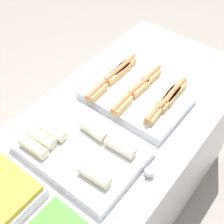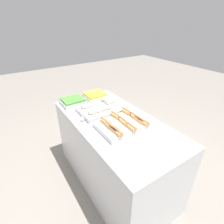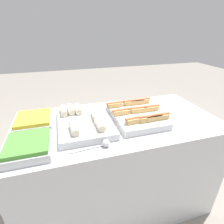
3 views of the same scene
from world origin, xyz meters
TOP-DOWN VIEW (x-y plane):
  - ground_plane at (0.00, 0.00)m, footprint 12.00×12.00m
  - counter at (0.00, 0.00)m, footprint 1.54×0.77m
  - tray_hotdogs at (0.15, -0.00)m, footprint 0.40×0.49m
  - tray_wraps at (-0.26, 0.00)m, footprint 0.37×0.51m
  - tray_side_front at (-0.61, -0.21)m, footprint 0.25×0.27m
  - tray_side_back at (-0.61, 0.10)m, footprint 0.25×0.27m
  - serving_spoon_near at (-0.19, -0.29)m, footprint 0.24×0.05m

SIDE VIEW (x-z plane):
  - ground_plane at x=0.00m, z-range 0.00..0.00m
  - counter at x=0.00m, z-range 0.00..0.87m
  - serving_spoon_near at x=-0.19m, z-range 0.87..0.91m
  - tray_wraps at x=-0.26m, z-range 0.85..0.95m
  - tray_side_front at x=-0.61m, z-range 0.87..0.94m
  - tray_side_back at x=-0.61m, z-range 0.87..0.94m
  - tray_hotdogs at x=0.15m, z-range 0.86..0.96m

